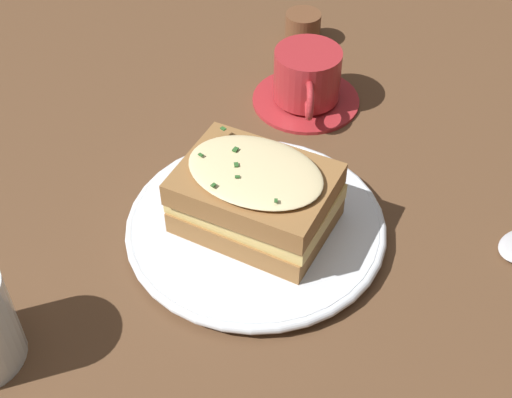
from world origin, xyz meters
TOP-DOWN VIEW (x-y plane):
  - ground_plane at (0.00, 0.00)m, footprint 2.40×2.40m
  - dinner_plate at (-0.01, 0.01)m, footprint 0.26×0.26m
  - sandwich at (-0.01, 0.01)m, footprint 0.13×0.16m
  - teacup_with_saucer at (0.20, 0.09)m, footprint 0.13×0.13m
  - condiment_pot at (0.31, 0.17)m, footprint 0.05×0.05m

SIDE VIEW (x-z plane):
  - ground_plane at x=0.00m, z-range 0.00..0.00m
  - dinner_plate at x=-0.01m, z-range 0.00..0.02m
  - condiment_pot at x=0.31m, z-range 0.00..0.04m
  - teacup_with_saucer at x=0.20m, z-range 0.00..0.07m
  - sandwich at x=-0.01m, z-range 0.01..0.09m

